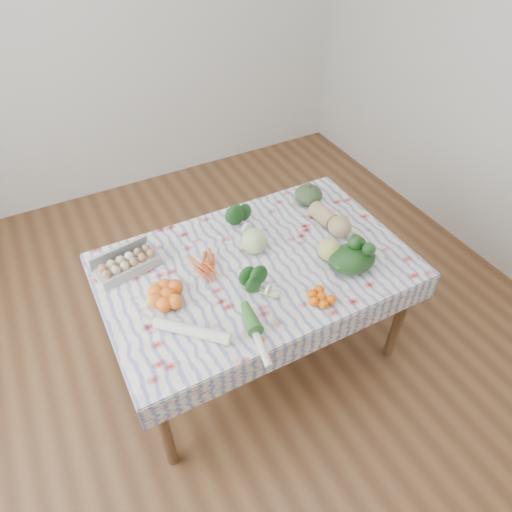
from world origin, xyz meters
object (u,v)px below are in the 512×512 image
egg_carton (128,266)px  butternut_squash (331,219)px  dining_table (256,275)px  kabocha_squash (309,194)px  grapefruit (329,250)px  cabbage (254,241)px

egg_carton → butternut_squash: 1.17m
dining_table → kabocha_squash: (0.56, 0.34, 0.14)m
grapefruit → cabbage: bearing=143.7°
cabbage → grapefruit: cabbage is taller
dining_table → cabbage: size_ratio=11.05×
butternut_squash → grapefruit: size_ratio=2.32×
kabocha_squash → grapefruit: grapefruit is taller
kabocha_squash → cabbage: cabbage is taller
dining_table → cabbage: cabbage is taller
grapefruit → dining_table: bearing=158.5°
dining_table → grapefruit: 0.43m
kabocha_squash → dining_table: bearing=-148.2°
dining_table → kabocha_squash: bearing=31.8°
cabbage → butternut_squash: bearing=-3.1°
kabocha_squash → cabbage: size_ratio=1.21×
cabbage → kabocha_squash: bearing=25.8°
cabbage → butternut_squash: 0.49m
egg_carton → kabocha_squash: bearing=-6.0°
butternut_squash → grapefruit: bearing=-132.0°
butternut_squash → grapefruit: butternut_squash is taller
cabbage → grapefruit: 0.41m
kabocha_squash → cabbage: (-0.52, -0.25, 0.02)m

